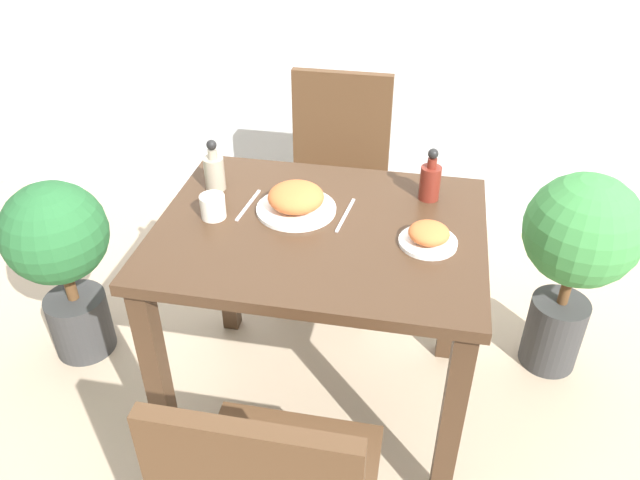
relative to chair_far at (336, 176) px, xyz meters
The scene contains 12 objects.
ground_plane 0.88m from the chair_far, 84.36° to the right, with size 16.00×16.00×0.00m, color tan.
dining_table 0.72m from the chair_far, 84.36° to the right, with size 0.96×0.75×0.75m.
chair_far is the anchor object (origin of this frame).
food_plate 0.69m from the chair_far, 91.49° to the right, with size 0.24×0.24×0.08m.
side_plate 0.87m from the chair_far, 62.59° to the right, with size 0.16×0.16×0.06m.
drink_cup 0.80m from the chair_far, 109.23° to the right, with size 0.07×0.07×0.07m.
sauce_bottle 0.69m from the chair_far, 118.23° to the right, with size 0.06×0.06×0.17m.
condiment_bottle 0.68m from the chair_far, 52.63° to the right, with size 0.06×0.06×0.17m.
fork_utensil 0.70m from the chair_far, 104.71° to the right, with size 0.03×0.18×0.00m.
spoon_utensil 0.69m from the chair_far, 78.11° to the right, with size 0.03×0.19×0.00m.
potted_plant_left 1.08m from the chair_far, 145.19° to the right, with size 0.37×0.37×0.72m.
potted_plant_right 0.95m from the chair_far, 21.41° to the right, with size 0.39×0.39×0.80m.
Camera 1 is at (0.29, -1.49, 1.75)m, focal length 35.00 mm.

